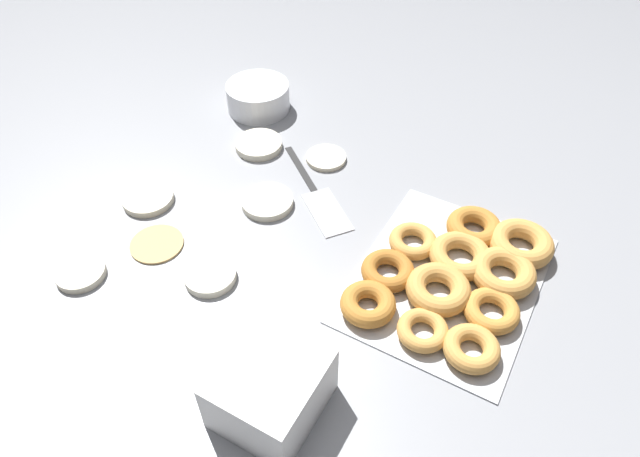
{
  "coord_description": "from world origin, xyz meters",
  "views": [
    {
      "loc": [
        -0.59,
        -0.46,
        0.77
      ],
      "look_at": [
        0.03,
        -0.11,
        0.04
      ],
      "focal_mm": 32.0,
      "sensor_mm": 36.0,
      "label": 1
    }
  ],
  "objects_px": {
    "donut_tray": "(458,274)",
    "container_stack": "(271,389)",
    "pancake_6": "(327,158)",
    "pancake_0": "(148,198)",
    "pancake_3": "(80,273)",
    "batter_bowl": "(258,97)",
    "pancake_4": "(157,243)",
    "spatula": "(321,201)",
    "pancake_1": "(267,202)",
    "pancake_5": "(259,145)",
    "pancake_2": "(210,275)"
  },
  "relations": [
    {
      "from": "pancake_2",
      "to": "pancake_5",
      "type": "xyz_separation_m",
      "value": [
        0.35,
        0.13,
        0.0
      ]
    },
    {
      "from": "pancake_1",
      "to": "container_stack",
      "type": "relative_size",
      "value": 0.69
    },
    {
      "from": "pancake_1",
      "to": "donut_tray",
      "type": "bearing_deg",
      "value": -90.43
    },
    {
      "from": "pancake_2",
      "to": "pancake_4",
      "type": "height_order",
      "value": "pancake_2"
    },
    {
      "from": "pancake_2",
      "to": "spatula",
      "type": "relative_size",
      "value": 0.37
    },
    {
      "from": "pancake_3",
      "to": "pancake_6",
      "type": "distance_m",
      "value": 0.54
    },
    {
      "from": "pancake_2",
      "to": "batter_bowl",
      "type": "height_order",
      "value": "batter_bowl"
    },
    {
      "from": "pancake_5",
      "to": "pancake_1",
      "type": "bearing_deg",
      "value": -141.14
    },
    {
      "from": "pancake_6",
      "to": "donut_tray",
      "type": "bearing_deg",
      "value": -117.14
    },
    {
      "from": "pancake_3",
      "to": "pancake_6",
      "type": "xyz_separation_m",
      "value": [
        0.49,
        -0.22,
        -0.0
      ]
    },
    {
      "from": "pancake_4",
      "to": "spatula",
      "type": "relative_size",
      "value": 0.4
    },
    {
      "from": "pancake_5",
      "to": "container_stack",
      "type": "relative_size",
      "value": 0.69
    },
    {
      "from": "pancake_4",
      "to": "container_stack",
      "type": "distance_m",
      "value": 0.4
    },
    {
      "from": "donut_tray",
      "to": "batter_bowl",
      "type": "distance_m",
      "value": 0.65
    },
    {
      "from": "pancake_1",
      "to": "container_stack",
      "type": "bearing_deg",
      "value": -145.91
    },
    {
      "from": "pancake_3",
      "to": "pancake_5",
      "type": "bearing_deg",
      "value": -8.51
    },
    {
      "from": "donut_tray",
      "to": "spatula",
      "type": "xyz_separation_m",
      "value": [
        0.06,
        0.3,
        -0.02
      ]
    },
    {
      "from": "pancake_0",
      "to": "pancake_4",
      "type": "xyz_separation_m",
      "value": [
        -0.08,
        -0.09,
        -0.0
      ]
    },
    {
      "from": "pancake_3",
      "to": "pancake_6",
      "type": "relative_size",
      "value": 1.0
    },
    {
      "from": "pancake_4",
      "to": "pancake_6",
      "type": "bearing_deg",
      "value": -22.44
    },
    {
      "from": "container_stack",
      "to": "pancake_2",
      "type": "bearing_deg",
      "value": 56.47
    },
    {
      "from": "pancake_5",
      "to": "spatula",
      "type": "relative_size",
      "value": 0.42
    },
    {
      "from": "pancake_6",
      "to": "container_stack",
      "type": "distance_m",
      "value": 0.58
    },
    {
      "from": "batter_bowl",
      "to": "pancake_3",
      "type": "bearing_deg",
      "value": -178.4
    },
    {
      "from": "batter_bowl",
      "to": "pancake_5",
      "type": "bearing_deg",
      "value": -146.48
    },
    {
      "from": "pancake_1",
      "to": "batter_bowl",
      "type": "xyz_separation_m",
      "value": [
        0.27,
        0.2,
        0.02
      ]
    },
    {
      "from": "pancake_0",
      "to": "donut_tray",
      "type": "bearing_deg",
      "value": -80.15
    },
    {
      "from": "pancake_1",
      "to": "pancake_2",
      "type": "xyz_separation_m",
      "value": [
        -0.21,
        -0.02,
        0.0
      ]
    },
    {
      "from": "pancake_3",
      "to": "container_stack",
      "type": "relative_size",
      "value": 0.58
    },
    {
      "from": "pancake_4",
      "to": "pancake_2",
      "type": "bearing_deg",
      "value": -96.48
    },
    {
      "from": "pancake_2",
      "to": "pancake_0",
      "type": "bearing_deg",
      "value": 66.47
    },
    {
      "from": "spatula",
      "to": "batter_bowl",
      "type": "bearing_deg",
      "value": -178.25
    },
    {
      "from": "pancake_6",
      "to": "batter_bowl",
      "type": "height_order",
      "value": "batter_bowl"
    },
    {
      "from": "donut_tray",
      "to": "container_stack",
      "type": "height_order",
      "value": "container_stack"
    },
    {
      "from": "pancake_3",
      "to": "donut_tray",
      "type": "xyz_separation_m",
      "value": [
        0.31,
        -0.58,
        0.01
      ]
    },
    {
      "from": "pancake_3",
      "to": "spatula",
      "type": "relative_size",
      "value": 0.35
    },
    {
      "from": "spatula",
      "to": "pancake_0",
      "type": "bearing_deg",
      "value": -112.98
    },
    {
      "from": "pancake_4",
      "to": "batter_bowl",
      "type": "xyz_separation_m",
      "value": [
        0.46,
        0.08,
        0.03
      ]
    },
    {
      "from": "pancake_4",
      "to": "batter_bowl",
      "type": "bearing_deg",
      "value": 10.2
    },
    {
      "from": "batter_bowl",
      "to": "spatula",
      "type": "bearing_deg",
      "value": -126.57
    },
    {
      "from": "batter_bowl",
      "to": "spatula",
      "type": "relative_size",
      "value": 0.6
    },
    {
      "from": "pancake_6",
      "to": "pancake_5",
      "type": "bearing_deg",
      "value": 103.02
    },
    {
      "from": "pancake_1",
      "to": "pancake_6",
      "type": "height_order",
      "value": "pancake_1"
    },
    {
      "from": "pancake_3",
      "to": "pancake_6",
      "type": "height_order",
      "value": "pancake_3"
    },
    {
      "from": "pancake_0",
      "to": "pancake_3",
      "type": "height_order",
      "value": "same"
    },
    {
      "from": "pancake_4",
      "to": "pancake_1",
      "type": "bearing_deg",
      "value": -31.52
    },
    {
      "from": "spatula",
      "to": "pancake_1",
      "type": "bearing_deg",
      "value": -109.14
    },
    {
      "from": "pancake_3",
      "to": "pancake_5",
      "type": "distance_m",
      "value": 0.46
    },
    {
      "from": "pancake_5",
      "to": "donut_tray",
      "type": "bearing_deg",
      "value": -106.17
    },
    {
      "from": "batter_bowl",
      "to": "container_stack",
      "type": "bearing_deg",
      "value": -144.87
    }
  ]
}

